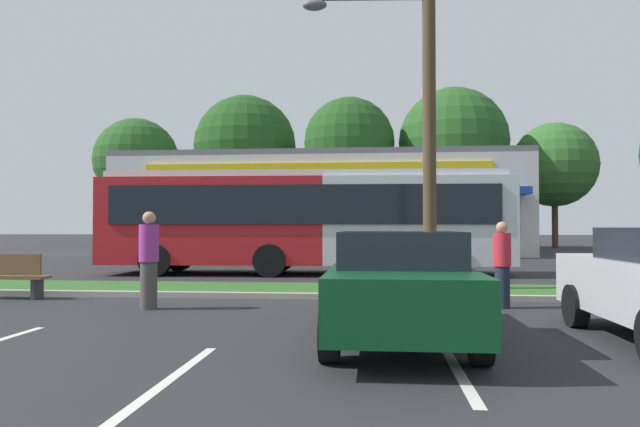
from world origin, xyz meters
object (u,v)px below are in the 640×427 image
(utility_pole, at_px, (422,73))
(pedestrian_by_pole, at_px, (502,265))
(city_bus, at_px, (305,219))
(car_3, at_px, (355,245))
(bus_stop_bench, at_px, (8,275))
(pedestrian_mid, at_px, (149,260))
(car_1, at_px, (399,283))
(car_4, at_px, (232,243))

(utility_pole, height_order, pedestrian_by_pole, utility_pole)
(city_bus, bearing_deg, car_3, 76.72)
(car_3, bearing_deg, utility_pole, -80.76)
(bus_stop_bench, bearing_deg, car_3, -116.72)
(city_bus, xyz_separation_m, pedestrian_mid, (-1.94, -8.10, -0.87))
(utility_pole, xyz_separation_m, pedestrian_mid, (-5.23, -2.90, -4.11))
(car_3, bearing_deg, pedestrian_by_pole, -77.12)
(bus_stop_bench, distance_m, car_3, 15.17)
(pedestrian_mid, bearing_deg, utility_pole, 128.58)
(car_3, xyz_separation_m, pedestrian_by_pole, (3.20, -13.98, 0.05))
(city_bus, height_order, car_1, city_bus)
(utility_pole, distance_m, pedestrian_mid, 7.26)
(utility_pole, bearing_deg, car_3, 99.24)
(utility_pole, height_order, car_1, utility_pole)
(car_3, height_order, pedestrian_mid, pedestrian_mid)
(bus_stop_bench, relative_size, pedestrian_by_pole, 0.99)
(car_1, distance_m, car_4, 18.46)
(pedestrian_by_pole, bearing_deg, bus_stop_bench, 121.75)
(city_bus, distance_m, bus_stop_bench, 8.91)
(car_3, relative_size, pedestrian_mid, 2.44)
(city_bus, xyz_separation_m, car_3, (1.37, 6.61, -1.01))
(car_4, xyz_separation_m, pedestrian_mid, (2.10, -14.73, 0.11))
(utility_pole, xyz_separation_m, car_3, (-1.92, 11.81, -4.26))
(car_4, height_order, pedestrian_by_pole, pedestrian_by_pole)
(car_4, height_order, pedestrian_mid, pedestrian_mid)
(city_bus, distance_m, car_1, 10.96)
(utility_pole, relative_size, pedestrian_by_pole, 5.81)
(utility_pole, height_order, car_4, utility_pole)
(car_1, distance_m, car_3, 17.27)
(car_3, height_order, pedestrian_by_pole, pedestrian_by_pole)
(car_1, bearing_deg, car_4, 20.81)
(car_3, xyz_separation_m, car_4, (-5.41, 0.02, 0.04))
(utility_pole, bearing_deg, car_4, 121.78)
(car_3, height_order, car_4, car_4)
(car_1, distance_m, pedestrian_by_pole, 3.85)
(city_bus, xyz_separation_m, bus_stop_bench, (-5.45, -6.94, -1.26))
(city_bus, relative_size, bus_stop_bench, 8.07)
(city_bus, bearing_deg, pedestrian_mid, -104.99)
(pedestrian_by_pole, distance_m, pedestrian_mid, 6.55)
(utility_pole, relative_size, pedestrian_mid, 5.21)
(car_1, xyz_separation_m, car_3, (-1.15, 17.23, 0.00))
(city_bus, bearing_deg, utility_pole, -59.16)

